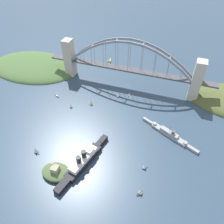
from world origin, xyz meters
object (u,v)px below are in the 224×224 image
Objects in this scene: harbor_arch_bridge at (128,68)px; naval_cruiser at (169,134)px; small_boat_1 at (145,166)px; small_boat_7 at (57,96)px; seaplane_taxiing_near_bridge at (110,61)px; small_boat_4 at (36,150)px; fort_island_mid_harbor at (56,172)px; ocean_liner at (83,161)px; small_boat_5 at (129,95)px; small_boat_6 at (118,95)px; small_boat_0 at (141,191)px; small_boat_3 at (91,102)px; small_boat_2 at (71,105)px.

harbor_arch_bridge is 125.21m from naval_cruiser.
small_boat_1 is 179.48m from small_boat_7.
seaplane_taxiing_near_bridge is 1.19× the size of small_boat_4.
fort_island_mid_harbor is at bearing 41.52° from naval_cruiser.
naval_cruiser reaches higher than fort_island_mid_harbor.
small_boat_4 is (37.75, -17.96, 0.35)m from fort_island_mid_harbor.
ocean_liner is 10.41× the size of small_boat_1.
small_boat_5 is (-65.18, 92.30, 1.49)m from seaplane_taxiing_near_bridge.
small_boat_0 is at bearing 116.31° from small_boat_6.
small_boat_7 is at bearing 33.91° from harbor_arch_bridge.
naval_cruiser reaches higher than small_boat_3.
small_boat_4 is at bearing 106.58° from small_boat_7.
fort_island_mid_harbor is at bearing 81.76° from small_boat_6.
small_boat_1 is (-62.36, 148.18, -29.74)m from harbor_arch_bridge.
ocean_liner reaches higher than small_boat_6.
harbor_arch_bridge is at bearing -47.59° from naval_cruiser.
small_boat_3 is (33.47, -100.04, -0.89)m from ocean_liner.
small_boat_7 is (158.99, -83.21, -3.20)m from small_boat_1.
fort_island_mid_harbor is at bearing 81.49° from harbor_arch_bridge.
small_boat_0 is 153.85m from small_boat_3.
small_boat_4 is (147.56, 79.26, 1.45)m from naval_cruiser.
seaplane_taxiing_near_bridge is 1.36× the size of small_boat_0.
small_boat_5 is 1.00× the size of small_boat_6.
harbor_arch_bridge is 163.49m from small_boat_1.
ocean_liner is 60.88m from small_boat_4.
small_boat_6 reaches higher than seaplane_taxiing_near_bridge.
small_boat_4 is at bearing -25.45° from fort_island_mid_harbor.
small_boat_4 is 160.30m from small_boat_5.
naval_cruiser is 9.55× the size of small_boat_2.
fort_island_mid_harbor is 3.46× the size of small_boat_4.
fort_island_mid_harbor is at bearing 4.93° from small_boat_0.
harbor_arch_bridge is 3.02× the size of ocean_liner.
seaplane_taxiing_near_bridge is at bearing -49.78° from harbor_arch_bridge.
small_boat_1 is 130.70m from small_boat_5.
naval_cruiser is 122.77m from small_boat_3.
naval_cruiser reaches higher than small_boat_7.
small_boat_4 is at bearing -4.34° from small_boat_0.
small_boat_2 is 0.78× the size of small_boat_3.
small_boat_5 is at bearing -40.93° from naval_cruiser.
small_boat_1 reaches higher than small_boat_2.
seaplane_taxiing_near_bridge is 135.97m from small_boat_7.
small_boat_3 reaches higher than small_boat_7.
ocean_liner reaches higher than fort_island_mid_harbor.
ocean_liner is 8.61× the size of small_boat_3.
harbor_arch_bridge reaches higher than small_boat_4.
fort_island_mid_harbor reaches higher than small_boat_2.
ocean_liner is at bearing -176.45° from small_boat_4.
small_boat_0 reaches higher than small_boat_2.
small_boat_0 is 0.79× the size of small_boat_3.
naval_cruiser is at bearing -138.99° from ocean_liner.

